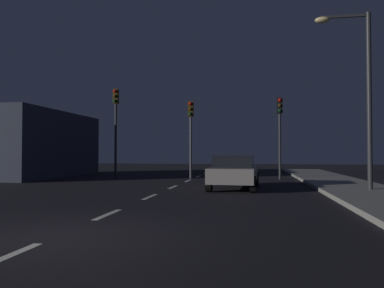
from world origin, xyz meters
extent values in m
plane|color=black|center=(0.00, 7.00, 0.00)|extent=(80.00, 80.00, 0.00)
cube|color=gray|center=(7.50, 7.00, 0.07)|extent=(3.00, 40.00, 0.15)
cube|color=silver|center=(0.00, -1.20, 0.00)|extent=(0.16, 1.60, 0.01)
cube|color=silver|center=(0.00, 2.60, 0.00)|extent=(0.16, 1.60, 0.01)
cube|color=silver|center=(0.00, 6.40, 0.00)|extent=(0.16, 1.60, 0.01)
cube|color=silver|center=(0.00, 10.20, 0.00)|extent=(0.16, 1.60, 0.01)
cube|color=silver|center=(0.00, 14.00, 0.00)|extent=(0.16, 1.60, 0.01)
cube|color=silver|center=(0.00, 17.80, 0.00)|extent=(0.16, 1.60, 0.01)
cube|color=silver|center=(0.00, 21.60, 0.00)|extent=(0.16, 1.60, 0.01)
cylinder|color=#2D2D30|center=(-4.83, 15.91, 2.72)|extent=(0.14, 0.14, 5.44)
cube|color=#382D0C|center=(-4.83, 15.91, 4.99)|extent=(0.32, 0.24, 0.90)
sphere|color=red|center=(-4.83, 15.75, 5.29)|extent=(0.20, 0.20, 0.20)
sphere|color=#3F2D0C|center=(-4.83, 15.75, 4.99)|extent=(0.20, 0.20, 0.20)
sphere|color=#0C3319|center=(-4.83, 15.75, 4.69)|extent=(0.20, 0.20, 0.20)
cylinder|color=#4C4C51|center=(-0.16, 15.91, 2.28)|extent=(0.14, 0.14, 4.56)
cube|color=#382D0C|center=(-0.16, 15.91, 4.11)|extent=(0.32, 0.24, 0.90)
sphere|color=red|center=(-0.16, 15.75, 4.41)|extent=(0.20, 0.20, 0.20)
sphere|color=#3F2D0C|center=(-0.16, 15.75, 4.11)|extent=(0.20, 0.20, 0.20)
sphere|color=#0C3319|center=(-0.16, 15.75, 3.81)|extent=(0.20, 0.20, 0.20)
cylinder|color=#2D2D30|center=(5.00, 15.91, 2.33)|extent=(0.14, 0.14, 4.67)
cube|color=black|center=(5.00, 15.91, 4.22)|extent=(0.32, 0.24, 0.90)
sphere|color=red|center=(5.00, 15.75, 4.52)|extent=(0.20, 0.20, 0.20)
sphere|color=#3F2D0C|center=(5.00, 15.75, 4.22)|extent=(0.20, 0.20, 0.20)
sphere|color=#0C3319|center=(5.00, 15.75, 3.92)|extent=(0.20, 0.20, 0.20)
cube|color=gray|center=(2.71, 9.79, 0.61)|extent=(1.97, 4.23, 0.59)
cube|color=black|center=(2.70, 9.59, 1.16)|extent=(1.66, 1.94, 0.50)
cylinder|color=black|center=(1.95, 11.36, 0.32)|extent=(0.25, 0.65, 0.64)
cylinder|color=black|center=(3.62, 11.28, 0.32)|extent=(0.25, 0.65, 0.64)
cylinder|color=black|center=(1.81, 8.31, 0.32)|extent=(0.25, 0.65, 0.64)
cylinder|color=black|center=(3.48, 8.23, 0.32)|extent=(0.25, 0.65, 0.64)
cylinder|color=#2D2D30|center=(7.80, 8.83, 3.40)|extent=(0.18, 0.18, 6.81)
cube|color=#2D2D30|center=(6.97, 8.83, 6.71)|extent=(1.67, 0.10, 0.10)
ellipsoid|color=#F2D88C|center=(6.13, 8.83, 6.61)|extent=(0.56, 0.36, 0.24)
cube|color=#333847|center=(-10.16, 15.99, 2.04)|extent=(4.33, 9.56, 4.08)
camera|label=1|loc=(3.49, -6.16, 1.49)|focal=35.37mm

